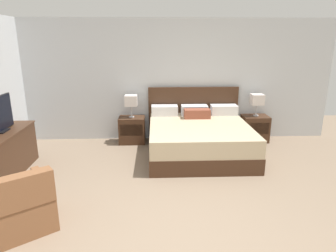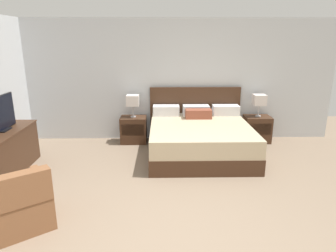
# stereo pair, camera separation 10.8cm
# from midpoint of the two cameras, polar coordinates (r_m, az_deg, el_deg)

# --- Properties ---
(ground_plane) EXTENTS (10.93, 10.93, 0.00)m
(ground_plane) POSITION_cam_midpoint_polar(r_m,az_deg,el_deg) (3.40, 0.76, -22.13)
(ground_plane) COLOR #84705B
(wall_back) EXTENTS (7.08, 0.06, 2.53)m
(wall_back) POSITION_cam_midpoint_polar(r_m,az_deg,el_deg) (6.39, -1.04, 8.63)
(wall_back) COLOR silver
(wall_back) RESTS_ON ground
(bed) EXTENTS (1.92, 1.96, 1.14)m
(bed) POSITION_cam_midpoint_polar(r_m,az_deg,el_deg) (5.68, 5.31, -2.14)
(bed) COLOR #422819
(bed) RESTS_ON ground
(nightstand_left) EXTENTS (0.53, 0.41, 0.55)m
(nightstand_left) POSITION_cam_midpoint_polar(r_m,az_deg,el_deg) (6.33, -7.34, -0.73)
(nightstand_left) COLOR #422819
(nightstand_left) RESTS_ON ground
(nightstand_right) EXTENTS (0.53, 0.41, 0.55)m
(nightstand_right) POSITION_cam_midpoint_polar(r_m,az_deg,el_deg) (6.64, 15.75, -0.43)
(nightstand_right) COLOR #422819
(nightstand_right) RESTS_ON ground
(table_lamp_left) EXTENTS (0.25, 0.25, 0.46)m
(table_lamp_left) POSITION_cam_midpoint_polar(r_m,az_deg,el_deg) (6.18, -7.54, 4.78)
(table_lamp_left) COLOR #B7B7BC
(table_lamp_left) RESTS_ON nightstand_left
(table_lamp_right) EXTENTS (0.25, 0.25, 0.46)m
(table_lamp_right) POSITION_cam_midpoint_polar(r_m,az_deg,el_deg) (6.49, 16.16, 4.82)
(table_lamp_right) COLOR #B7B7BC
(table_lamp_right) RESTS_ON nightstand_right
(dresser) EXTENTS (0.54, 1.42, 0.71)m
(dresser) POSITION_cam_midpoint_polar(r_m,az_deg,el_deg) (5.49, -29.37, -4.48)
(dresser) COLOR #422819
(dresser) RESTS_ON ground
(armchair_by_window) EXTENTS (0.95, 0.96, 0.76)m
(armchair_by_window) POSITION_cam_midpoint_polar(r_m,az_deg,el_deg) (3.91, -27.31, -13.61)
(armchair_by_window) COLOR brown
(armchair_by_window) RESTS_ON ground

